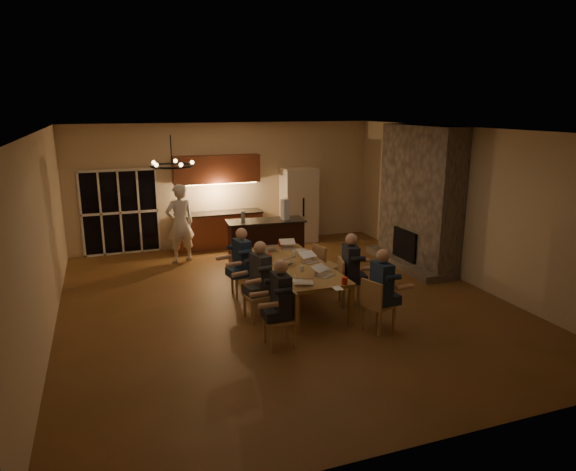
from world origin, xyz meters
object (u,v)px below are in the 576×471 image
(mug_front, at_px, (302,268))
(laptop_d, at_px, (311,257))
(laptop_a, at_px, (304,277))
(chair_right_mid, at_px, (351,282))
(dining_table, at_px, (296,283))
(standing_person, at_px, (180,223))
(person_left_near, at_px, (281,303))
(plate_left, at_px, (296,281))
(laptop_b, at_px, (325,270))
(can_silver, at_px, (316,273))
(chair_right_far, at_px, (327,265))
(chandelier, at_px, (172,166))
(chair_left_near, at_px, (279,318))
(chair_left_mid, at_px, (258,295))
(chair_left_far, at_px, (243,274))
(person_right_near, at_px, (381,290))
(redcup_mid, at_px, (269,257))
(person_right_mid, at_px, (350,270))
(laptop_c, at_px, (282,258))
(laptop_f, at_px, (288,243))
(laptop_e, at_px, (269,245))
(refrigerator, at_px, (299,205))
(mug_back, at_px, (266,251))
(can_cola, at_px, (265,243))
(plate_near, at_px, (323,269))
(can_right, at_px, (312,256))
(person_left_far, at_px, (242,263))
(bar_bottle, at_px, (243,216))
(mug_mid, at_px, (294,254))
(redcup_near, at_px, (345,281))
(redcup_far, at_px, (281,243))
(plate_far, at_px, (302,251))
(bar_blender, at_px, (285,209))
(bar_island, at_px, (266,243))

(mug_front, bearing_deg, laptop_d, 51.30)
(laptop_a, bearing_deg, chair_right_mid, -133.51)
(dining_table, relative_size, standing_person, 1.47)
(person_left_near, distance_m, plate_left, 0.85)
(laptop_b, bearing_deg, can_silver, 134.47)
(chair_right_far, relative_size, chandelier, 1.41)
(chair_left_near, relative_size, chair_left_mid, 1.00)
(chair_left_far, bearing_deg, person_right_near, 37.21)
(laptop_d, xyz_separation_m, redcup_mid, (-0.70, 0.39, -0.05))
(person_right_mid, distance_m, plate_left, 1.29)
(standing_person, height_order, laptop_c, standing_person)
(laptop_f, height_order, can_silver, laptop_f)
(chair_left_near, distance_m, laptop_e, 2.81)
(refrigerator, distance_m, laptop_f, 3.49)
(mug_back, relative_size, can_cola, 0.83)
(person_left_near, distance_m, plate_near, 1.62)
(standing_person, bearing_deg, can_right, 109.67)
(chair_right_far, xyz_separation_m, person_left_near, (-1.76, -2.20, 0.24))
(person_left_far, distance_m, mug_back, 0.65)
(person_left_far, distance_m, can_right, 1.36)
(chair_left_far, relative_size, bar_bottle, 3.71)
(laptop_e, height_order, mug_mid, laptop_e)
(redcup_near, xyz_separation_m, redcup_far, (-0.21, 2.64, 0.00))
(dining_table, relative_size, chair_right_far, 3.09)
(laptop_c, xyz_separation_m, redcup_mid, (-0.15, 0.31, -0.05))
(mug_front, height_order, plate_left, mug_front)
(chandelier, xyz_separation_m, plate_near, (2.61, 0.29, -1.99))
(chair_left_near, distance_m, laptop_d, 2.05)
(person_right_mid, bearing_deg, person_left_far, 67.96)
(chair_right_mid, xyz_separation_m, person_left_far, (-1.81, 1.05, 0.24))
(chandelier, bearing_deg, bar_bottle, 59.12)
(mug_mid, bearing_deg, chair_left_near, -115.94)
(plate_left, bearing_deg, plate_far, 65.50)
(laptop_a, xyz_separation_m, redcup_near, (0.62, -0.27, -0.05))
(standing_person, bearing_deg, laptop_d, 106.47)
(chair_right_mid, distance_m, redcup_far, 1.98)
(laptop_c, distance_m, redcup_near, 1.53)
(laptop_c, bearing_deg, person_right_mid, 132.71)
(can_cola, bearing_deg, laptop_f, -42.20)
(chair_right_far, bearing_deg, plate_near, 140.70)
(bar_blender, bearing_deg, chair_left_far, -145.66)
(person_right_mid, xyz_separation_m, mug_back, (-1.20, 1.37, 0.11))
(refrigerator, relative_size, laptop_b, 6.25)
(chair_right_mid, relative_size, standing_person, 0.48)
(bar_island, xyz_separation_m, plate_left, (-0.50, -3.28, 0.22))
(chair_left_near, distance_m, person_left_far, 2.20)
(person_left_near, bearing_deg, can_right, 145.34)
(chair_right_mid, distance_m, person_left_far, 2.10)
(chair_left_mid, height_order, person_left_near, person_left_near)
(laptop_c, height_order, laptop_e, same)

